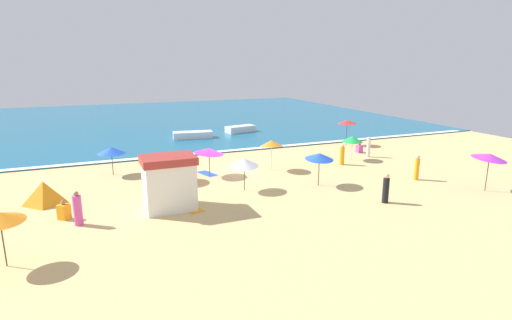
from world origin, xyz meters
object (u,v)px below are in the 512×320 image
(beach_umbrella_9, at_px, (490,156))
(beach_umbrella_5, at_px, (111,150))
(beachgoer_2, at_px, (78,210))
(beachgoer_6, at_px, (64,211))
(beach_umbrella_1, at_px, (271,143))
(beach_umbrella_2, at_px, (209,151))
(beachgoer_3, at_px, (342,155))
(beachgoer_5, at_px, (417,168))
(beach_tent, at_px, (44,193))
(lifeguard_cabana, at_px, (169,182))
(beach_umbrella_8, at_px, (352,139))
(beachgoer_0, at_px, (359,149))
(beach_umbrella_0, at_px, (319,156))
(beach_umbrella_3, at_px, (244,162))
(beachgoer_1, at_px, (369,147))
(beach_umbrella_7, at_px, (347,122))
(beachgoer_4, at_px, (386,189))
(small_boat_1, at_px, (193,135))
(small_boat_0, at_px, (240,129))
(beach_umbrella_6, at_px, (167,156))

(beach_umbrella_9, bearing_deg, beach_umbrella_5, 148.80)
(beachgoer_2, relative_size, beachgoer_6, 1.72)
(beach_umbrella_1, bearing_deg, beach_umbrella_2, 176.44)
(beachgoer_6, bearing_deg, beachgoer_3, 11.60)
(beachgoer_5, bearing_deg, beach_tent, 169.45)
(lifeguard_cabana, relative_size, beach_umbrella_5, 1.25)
(beach_umbrella_2, xyz_separation_m, beach_umbrella_5, (-5.93, 2.69, -0.00))
(beach_umbrella_8, height_order, beachgoer_0, beach_umbrella_8)
(beachgoer_2, xyz_separation_m, beachgoer_5, (20.02, -0.31, 0.02))
(beach_umbrella_0, bearing_deg, beachgoer_5, -11.86)
(beach_umbrella_3, relative_size, beachgoer_1, 1.44)
(beach_umbrella_5, xyz_separation_m, beach_umbrella_7, (20.25, 2.30, 0.43))
(beachgoer_0, height_order, beachgoer_4, beachgoer_4)
(beachgoer_6, relative_size, small_boat_1, 0.24)
(beach_umbrella_1, distance_m, beach_umbrella_2, 4.41)
(beachgoer_4, bearing_deg, beach_umbrella_7, 62.78)
(beach_umbrella_2, height_order, small_boat_0, beach_umbrella_2)
(lifeguard_cabana, xyz_separation_m, beachgoer_2, (-4.35, -0.50, -0.68))
(beachgoer_0, bearing_deg, beach_umbrella_5, 177.85)
(beach_umbrella_7, distance_m, beachgoer_4, 15.54)
(beach_umbrella_9, bearing_deg, beachgoer_4, 174.64)
(beach_umbrella_5, relative_size, beach_umbrella_6, 0.84)
(beachgoer_0, xyz_separation_m, beachgoer_5, (-1.51, -8.00, 0.43))
(beach_umbrella_1, distance_m, beachgoer_4, 9.03)
(beach_umbrella_5, height_order, beach_umbrella_9, beach_umbrella_9)
(lifeguard_cabana, height_order, small_boat_1, lifeguard_cabana)
(beach_umbrella_2, bearing_deg, beach_umbrella_0, -40.13)
(beachgoer_5, xyz_separation_m, small_boat_0, (-4.30, 20.74, -0.34))
(beachgoer_4, xyz_separation_m, beachgoer_5, (4.77, 2.73, -0.00))
(beachgoer_5, height_order, beachgoer_6, beachgoer_5)
(beach_umbrella_8, bearing_deg, beachgoer_3, -148.97)
(beach_umbrella_5, relative_size, small_boat_1, 0.57)
(beach_tent, bearing_deg, small_boat_0, 43.84)
(beach_tent, bearing_deg, beach_umbrella_2, 11.66)
(lifeguard_cabana, distance_m, beach_umbrella_3, 4.86)
(lifeguard_cabana, xyz_separation_m, beach_umbrella_3, (4.65, 1.39, 0.28))
(beach_umbrella_3, distance_m, beachgoer_1, 12.98)
(beachgoer_1, height_order, beachgoer_4, beachgoer_4)
(beach_tent, bearing_deg, beach_umbrella_6, 13.83)
(beach_umbrella_9, bearing_deg, beach_umbrella_7, 88.94)
(lifeguard_cabana, xyz_separation_m, beachgoer_0, (17.17, 7.20, -1.09))
(beach_umbrella_0, relative_size, beachgoer_4, 1.30)
(beach_umbrella_1, relative_size, beachgoer_6, 2.31)
(beach_umbrella_3, height_order, beachgoer_4, beach_umbrella_3)
(beach_umbrella_3, height_order, beach_umbrella_6, beach_umbrella_3)
(beachgoer_5, bearing_deg, beachgoer_3, 112.68)
(beach_umbrella_8, height_order, beach_tent, beach_umbrella_8)
(lifeguard_cabana, bearing_deg, beach_umbrella_2, 55.13)
(beach_umbrella_5, bearing_deg, beachgoer_0, -2.15)
(beachgoer_3, distance_m, beachgoer_5, 5.60)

